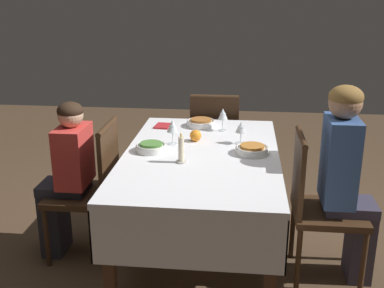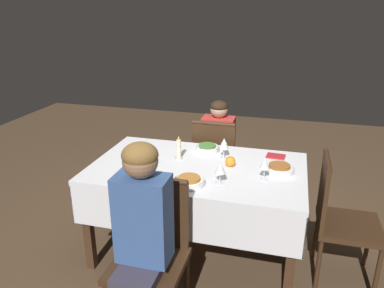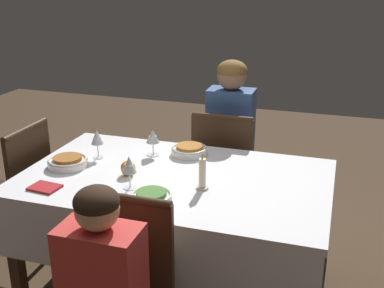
{
  "view_description": "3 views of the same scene",
  "coord_description": "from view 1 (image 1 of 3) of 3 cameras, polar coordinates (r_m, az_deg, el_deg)",
  "views": [
    {
      "loc": [
        2.81,
        0.24,
        1.74
      ],
      "look_at": [
        -0.02,
        -0.06,
        0.8
      ],
      "focal_mm": 45.0,
      "sensor_mm": 36.0,
      "label": 1
    },
    {
      "loc": [
        -0.63,
        2.48,
        1.87
      ],
      "look_at": [
        0.04,
        -0.0,
        0.92
      ],
      "focal_mm": 35.0,
      "sensor_mm": 36.0,
      "label": 2
    },
    {
      "loc": [
        0.77,
        -2.14,
        1.76
      ],
      "look_at": [
        0.06,
        0.1,
        0.9
      ],
      "focal_mm": 45.0,
      "sensor_mm": 36.0,
      "label": 3
    }
  ],
  "objects": [
    {
      "name": "bowl_north",
      "position": [
        2.99,
        7.15,
        -0.64
      ],
      "size": [
        0.21,
        0.21,
        0.06
      ],
      "color": "white",
      "rests_on": "dining_table"
    },
    {
      "name": "wine_glass_west",
      "position": [
        3.42,
        3.68,
        3.5
      ],
      "size": [
        0.07,
        0.07,
        0.17
      ],
      "color": "white",
      "rests_on": "dining_table"
    },
    {
      "name": "bowl_south",
      "position": [
        3.03,
        -4.86,
        -0.35
      ],
      "size": [
        0.19,
        0.19,
        0.06
      ],
      "color": "white",
      "rests_on": "dining_table"
    },
    {
      "name": "chair_north",
      "position": [
        3.02,
        14.62,
        -6.53
      ],
      "size": [
        0.42,
        0.43,
        0.92
      ],
      "rotation": [
        0.0,
        0.0,
        3.14
      ],
      "color": "#382314",
      "rests_on": "ground_plane"
    },
    {
      "name": "candle_centerpiece",
      "position": [
        2.81,
        -1.29,
        -0.84
      ],
      "size": [
        0.06,
        0.06,
        0.18
      ],
      "color": "beige",
      "rests_on": "dining_table"
    },
    {
      "name": "orange_fruit",
      "position": [
        3.21,
        0.42,
        1.01
      ],
      "size": [
        0.08,
        0.08,
        0.08
      ],
      "primitive_type": "sphere",
      "color": "orange",
      "rests_on": "dining_table"
    },
    {
      "name": "chair_south",
      "position": [
        3.21,
        -11.77,
        -4.76
      ],
      "size": [
        0.42,
        0.43,
        0.92
      ],
      "color": "#382314",
      "rests_on": "ground_plane"
    },
    {
      "name": "bowl_west",
      "position": [
        3.55,
        1.07,
        2.55
      ],
      "size": [
        0.21,
        0.21,
        0.06
      ],
      "color": "white",
      "rests_on": "dining_table"
    },
    {
      "name": "chair_west",
      "position": [
        4.04,
        2.72,
        0.45
      ],
      "size": [
        0.43,
        0.42,
        0.92
      ],
      "rotation": [
        0.0,
        0.0,
        -1.57
      ],
      "color": "#382314",
      "rests_on": "ground_plane"
    },
    {
      "name": "ground_plane",
      "position": [
        3.32,
        1.02,
        -13.35
      ],
      "size": [
        8.0,
        8.0,
        0.0
      ],
      "primitive_type": "plane",
      "color": "#4C3826"
    },
    {
      "name": "wine_glass_south",
      "position": [
        3.13,
        -2.33,
        2.06
      ],
      "size": [
        0.07,
        0.07,
        0.17
      ],
      "color": "white",
      "rests_on": "dining_table"
    },
    {
      "name": "person_child_red",
      "position": [
        3.24,
        -14.67,
        -3.37
      ],
      "size": [
        0.3,
        0.33,
        1.05
      ],
      "color": "#282833",
      "rests_on": "ground_plane"
    },
    {
      "name": "dining_table",
      "position": [
        3.02,
        1.09,
        -2.75
      ],
      "size": [
        1.58,
        0.96,
        0.75
      ],
      "color": "silver",
      "rests_on": "ground_plane"
    },
    {
      "name": "wine_glass_north",
      "position": [
        3.15,
        5.85,
        1.92
      ],
      "size": [
        0.07,
        0.07,
        0.15
      ],
      "color": "white",
      "rests_on": "dining_table"
    },
    {
      "name": "person_adult_denim",
      "position": [
        2.98,
        17.84,
        -3.37
      ],
      "size": [
        0.3,
        0.34,
        1.21
      ],
      "rotation": [
        0.0,
        0.0,
        3.14
      ],
      "color": "#383342",
      "rests_on": "ground_plane"
    },
    {
      "name": "napkin_red_folded",
      "position": [
        3.55,
        -3.49,
        2.16
      ],
      "size": [
        0.15,
        0.12,
        0.01
      ],
      "rotation": [
        0.0,
        0.0,
        -0.09
      ],
      "color": "#AD2328",
      "rests_on": "dining_table"
    }
  ]
}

